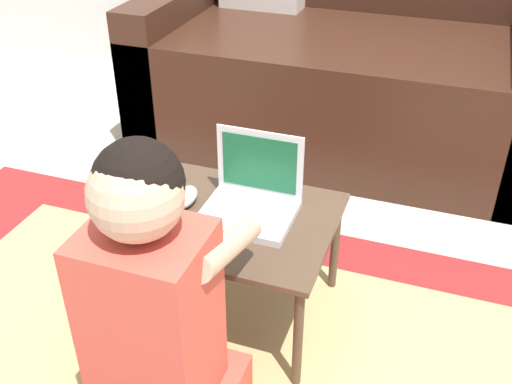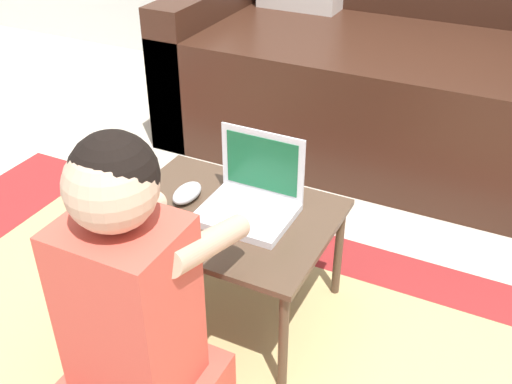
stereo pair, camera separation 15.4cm
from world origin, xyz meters
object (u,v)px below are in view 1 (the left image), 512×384
Objects in this scene: couch at (345,63)px; laptop at (250,202)px; laptop_desk at (226,227)px; computer_mouse at (184,197)px; person_seated at (154,324)px.

laptop is at bearing -89.57° from couch.
laptop_desk is 2.39× the size of laptop.
person_seated is at bearing -72.31° from computer_mouse.
couch reaches higher than laptop.
laptop_desk is at bearing 91.87° from person_seated.
couch reaches higher than person_seated.
computer_mouse is at bearing 171.01° from laptop_desk.
person_seated reaches higher than laptop_desk.
person_seated reaches higher than computer_mouse.
laptop is at bearing 33.23° from laptop_desk.
laptop is (0.06, 0.04, 0.07)m from laptop_desk.
laptop is 0.46m from person_seated.
laptop is at bearing 84.62° from person_seated.
laptop_desk is at bearing -92.19° from couch.
couch is 14.93× the size of computer_mouse.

